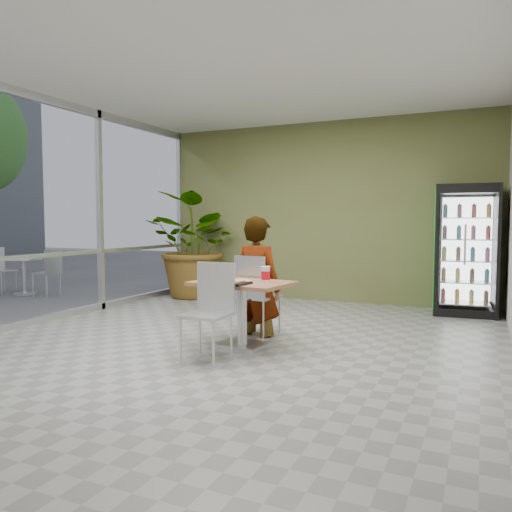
% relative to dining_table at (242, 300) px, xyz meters
% --- Properties ---
extents(ground, '(7.00, 7.00, 0.00)m').
position_rel_dining_table_xyz_m(ground, '(-0.17, 0.09, -0.54)').
color(ground, gray).
rests_on(ground, ground).
extents(room_envelope, '(6.00, 7.00, 3.20)m').
position_rel_dining_table_xyz_m(room_envelope, '(-0.17, 0.09, 1.06)').
color(room_envelope, beige).
rests_on(room_envelope, ground).
extents(storefront_frame, '(0.10, 7.00, 3.20)m').
position_rel_dining_table_xyz_m(storefront_frame, '(-3.17, 0.09, 1.06)').
color(storefront_frame, silver).
rests_on(storefront_frame, ground).
extents(dining_table, '(1.15, 0.87, 0.75)m').
position_rel_dining_table_xyz_m(dining_table, '(0.00, 0.00, 0.00)').
color(dining_table, '#9F6944').
rests_on(dining_table, ground).
extents(chair_far, '(0.51, 0.52, 1.01)m').
position_rel_dining_table_xyz_m(chair_far, '(-0.11, 0.56, 0.05)').
color(chair_far, silver).
rests_on(chair_far, ground).
extents(chair_near, '(0.44, 0.45, 1.00)m').
position_rel_dining_table_xyz_m(chair_near, '(-0.08, -0.57, 0.05)').
color(chair_near, silver).
rests_on(chair_near, ground).
extents(seated_woman, '(0.73, 0.53, 1.80)m').
position_rel_dining_table_xyz_m(seated_woman, '(-0.09, 0.61, 0.06)').
color(seated_woman, black).
rests_on(seated_woman, ground).
extents(pizza_plate, '(0.31, 0.32, 0.03)m').
position_rel_dining_table_xyz_m(pizza_plate, '(-0.01, 0.03, 0.23)').
color(pizza_plate, white).
rests_on(pizza_plate, dining_table).
extents(soda_cup, '(0.10, 0.10, 0.18)m').
position_rel_dining_table_xyz_m(soda_cup, '(0.27, 0.03, 0.30)').
color(soda_cup, white).
rests_on(soda_cup, dining_table).
extents(napkin_stack, '(0.21, 0.21, 0.02)m').
position_rel_dining_table_xyz_m(napkin_stack, '(-0.23, -0.23, 0.22)').
color(napkin_stack, white).
rests_on(napkin_stack, dining_table).
extents(cafeteria_tray, '(0.44, 0.33, 0.02)m').
position_rel_dining_table_xyz_m(cafeteria_tray, '(-0.02, -0.26, 0.22)').
color(cafeteria_tray, black).
rests_on(cafeteria_tray, dining_table).
extents(beverage_fridge, '(0.96, 0.76, 1.99)m').
position_rel_dining_table_xyz_m(beverage_fridge, '(2.24, 3.19, 0.46)').
color(beverage_fridge, black).
rests_on(beverage_fridge, ground).
extents(potted_plant, '(2.18, 2.03, 1.97)m').
position_rel_dining_table_xyz_m(potted_plant, '(-2.40, 2.98, 0.45)').
color(potted_plant, '#3A6C2B').
rests_on(potted_plant, ground).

